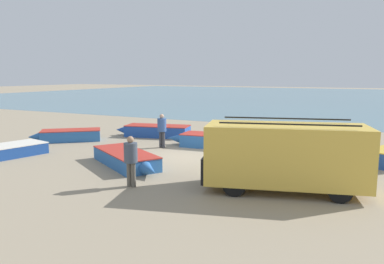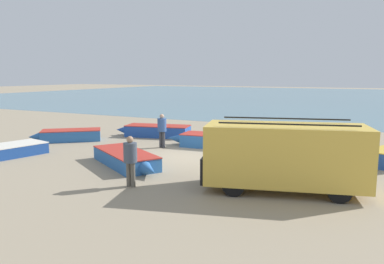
{
  "view_description": "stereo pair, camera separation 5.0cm",
  "coord_description": "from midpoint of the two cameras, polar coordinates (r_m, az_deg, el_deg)",
  "views": [
    {
      "loc": [
        7.57,
        -14.83,
        3.68
      ],
      "look_at": [
        -0.26,
        0.8,
        1.0
      ],
      "focal_mm": 35.0,
      "sensor_mm": 36.0,
      "label": 1
    },
    {
      "loc": [
        7.62,
        -14.8,
        3.68
      ],
      "look_at": [
        -0.26,
        0.8,
        1.0
      ],
      "focal_mm": 35.0,
      "sensor_mm": 36.0,
      "label": 2
    }
  ],
  "objects": [
    {
      "name": "fishing_rowboat_6",
      "position": [
        18.94,
        -26.29,
        -2.58
      ],
      "size": [
        2.18,
        3.83,
        0.53
      ],
      "rotation": [
        0.0,
        0.0,
        4.51
      ],
      "color": "navy",
      "rests_on": "ground_plane"
    },
    {
      "name": "fishing_rowboat_0",
      "position": [
        15.52,
        -9.82,
        -4.04
      ],
      "size": [
        4.44,
        3.2,
        0.58
      ],
      "rotation": [
        0.0,
        0.0,
        5.74
      ],
      "color": "#2D66AD",
      "rests_on": "ground_plane"
    },
    {
      "name": "fishing_rowboat_5",
      "position": [
        22.11,
        -18.21,
        -0.48
      ],
      "size": [
        3.57,
        3.22,
        0.63
      ],
      "rotation": [
        0.0,
        0.0,
        3.84
      ],
      "color": "#2D66AD",
      "rests_on": "ground_plane"
    },
    {
      "name": "fishing_rowboat_2",
      "position": [
        20.98,
        18.58,
        -0.99
      ],
      "size": [
        3.1,
        3.88,
        0.61
      ],
      "rotation": [
        0.0,
        0.0,
        4.14
      ],
      "color": "#2D66AD",
      "rests_on": "ground_plane"
    },
    {
      "name": "fishing_rowboat_1",
      "position": [
        22.61,
        -5.59,
        0.19
      ],
      "size": [
        4.72,
        2.22,
        0.68
      ],
      "rotation": [
        0.0,
        0.0,
        3.36
      ],
      "color": "#234CA3",
      "rests_on": "ground_plane"
    },
    {
      "name": "fisherman_1",
      "position": [
        12.48,
        -9.27,
        -3.72
      ],
      "size": [
        0.45,
        0.45,
        1.7
      ],
      "rotation": [
        0.0,
        0.0,
        4.74
      ],
      "color": "#5B564C",
      "rests_on": "ground_plane"
    },
    {
      "name": "parked_van",
      "position": [
        12.17,
        13.98,
        -3.38
      ],
      "size": [
        5.34,
        3.15,
        2.28
      ],
      "rotation": [
        0.0,
        0.0,
        3.41
      ],
      "color": "gold",
      "rests_on": "ground_plane"
    },
    {
      "name": "ground_plane",
      "position": [
        17.05,
        -0.34,
        -3.75
      ],
      "size": [
        200.0,
        200.0,
        0.0
      ],
      "primitive_type": "plane",
      "color": "gray"
    },
    {
      "name": "sea_water",
      "position": [
        67.35,
        20.36,
        5.05
      ],
      "size": [
        120.0,
        80.0,
        0.01
      ],
      "primitive_type": "cube",
      "color": "slate",
      "rests_on": "ground_plane"
    },
    {
      "name": "fishing_rowboat_4",
      "position": [
        19.1,
        4.7,
        -1.4
      ],
      "size": [
        5.66,
        1.88,
        0.67
      ],
      "rotation": [
        0.0,
        0.0,
        3.24
      ],
      "color": "#2D66AD",
      "rests_on": "ground_plane"
    },
    {
      "name": "fisherman_0",
      "position": [
        19.02,
        -4.52,
        0.68
      ],
      "size": [
        0.45,
        0.45,
        1.72
      ],
      "rotation": [
        0.0,
        0.0,
        4.62
      ],
      "color": "#38383D",
      "rests_on": "ground_plane"
    }
  ]
}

